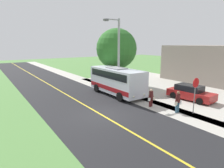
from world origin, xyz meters
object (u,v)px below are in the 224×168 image
object	(u,v)px
parked_car_near	(190,93)
pedestrian_waiting	(151,97)
street_light_pole	(118,54)
tree_curbside	(116,49)
stop_sign	(195,90)
shuttle_bus_front	(117,80)
pedestrian_with_bags	(178,101)

from	to	relation	value
parked_car_near	pedestrian_waiting	bearing A→B (deg)	-7.70
street_light_pole	tree_curbside	size ratio (longest dim) A/B	1.08
stop_sign	shuttle_bus_front	bearing A→B (deg)	-78.72
shuttle_bus_front	parked_car_near	world-z (taller)	shuttle_bus_front
stop_sign	parked_car_near	bearing A→B (deg)	-142.74
pedestrian_with_bags	parked_car_near	distance (m)	4.42
pedestrian_with_bags	pedestrian_waiting	world-z (taller)	pedestrian_with_bags
shuttle_bus_front	parked_car_near	xyz separation A→B (m)	(-4.94, 5.60, -0.94)
pedestrian_with_bags	parked_car_near	bearing A→B (deg)	-158.60
shuttle_bus_front	stop_sign	bearing A→B (deg)	101.28
tree_curbside	parked_car_near	bearing A→B (deg)	101.75
stop_sign	parked_car_near	world-z (taller)	stop_sign
tree_curbside	shuttle_bus_front	bearing A→B (deg)	54.56
pedestrian_with_bags	street_light_pole	size ratio (longest dim) A/B	0.22
shuttle_bus_front	street_light_pole	size ratio (longest dim) A/B	0.91
pedestrian_waiting	pedestrian_with_bags	bearing A→B (deg)	106.57
pedestrian_with_bags	tree_curbside	xyz separation A→B (m)	(-2.09, -11.31, 3.81)
stop_sign	tree_curbside	size ratio (longest dim) A/B	0.39
shuttle_bus_front	street_light_pole	xyz separation A→B (m)	(-0.40, -0.34, 2.76)
parked_car_near	street_light_pole	bearing A→B (deg)	-52.61
pedestrian_waiting	tree_curbside	world-z (taller)	tree_curbside
stop_sign	pedestrian_with_bags	bearing A→B (deg)	-49.14
shuttle_bus_front	tree_curbside	distance (m)	5.93
shuttle_bus_front	pedestrian_waiting	world-z (taller)	shuttle_bus_front
parked_car_near	tree_curbside	world-z (taller)	tree_curbside
shuttle_bus_front	stop_sign	world-z (taller)	shuttle_bus_front
shuttle_bus_front	pedestrian_with_bags	distance (m)	7.29
pedestrian_with_bags	pedestrian_waiting	bearing A→B (deg)	-73.43
pedestrian_with_bags	pedestrian_waiting	xyz separation A→B (m)	(0.67, -2.26, -0.11)
tree_curbside	pedestrian_with_bags	bearing A→B (deg)	79.53
pedestrian_waiting	street_light_pole	xyz separation A→B (m)	(-0.24, -5.30, 3.55)
stop_sign	tree_curbside	xyz separation A→B (m)	(-1.30, -12.22, 2.80)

